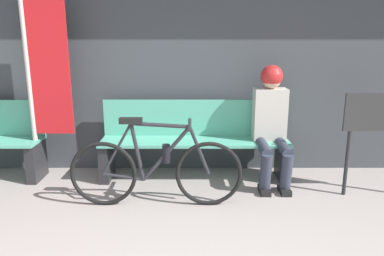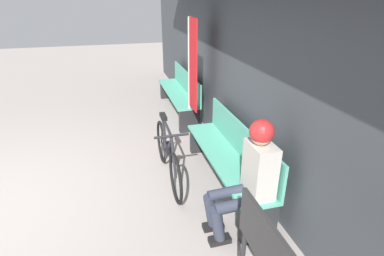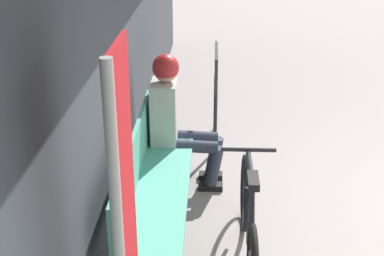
{
  "view_description": "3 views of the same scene",
  "coord_description": "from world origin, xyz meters",
  "views": [
    {
      "loc": [
        0.12,
        -1.19,
        1.53
      ],
      "look_at": [
        0.12,
        2.46,
        0.62
      ],
      "focal_mm": 35.0,
      "sensor_mm": 36.0,
      "label": 1
    },
    {
      "loc": [
        3.12,
        1.42,
        2.25
      ],
      "look_at": [
        -0.01,
        2.27,
        0.78
      ],
      "focal_mm": 28.0,
      "sensor_mm": 36.0,
      "label": 2
    },
    {
      "loc": [
        -3.37,
        2.26,
        2.46
      ],
      "look_at": [
        0.16,
        2.4,
        0.9
      ],
      "focal_mm": 50.0,
      "sensor_mm": 36.0,
      "label": 3
    }
  ],
  "objects": [
    {
      "name": "bicycle",
      "position": [
        -0.2,
        1.99,
        0.35
      ],
      "size": [
        1.56,
        0.4,
        0.82
      ],
      "color": "black",
      "rests_on": "ground_plane"
    },
    {
      "name": "signboard",
      "position": [
        1.9,
        2.23,
        0.74
      ],
      "size": [
        0.71,
        0.04,
        1.01
      ],
      "color": "#232326",
      "rests_on": "ground_plane"
    },
    {
      "name": "storefront_wall",
      "position": [
        0.0,
        3.02,
        1.66
      ],
      "size": [
        12.0,
        0.56,
        3.2
      ],
      "color": "#3D4247",
      "rests_on": "ground_plane"
    },
    {
      "name": "banner_pole",
      "position": [
        -1.39,
        2.64,
        1.14
      ],
      "size": [
        0.45,
        0.05,
        1.92
      ],
      "color": "#B7B2A8",
      "rests_on": "ground_plane"
    },
    {
      "name": "park_bench_near",
      "position": [
        0.15,
        2.7,
        0.41
      ],
      "size": [
        2.0,
        0.42,
        0.84
      ],
      "color": "#51A88E",
      "rests_on": "ground_plane"
    },
    {
      "name": "person_seated",
      "position": [
        0.94,
        2.58,
        0.7
      ],
      "size": [
        0.34,
        0.64,
        1.23
      ],
      "color": "#2D3342",
      "rests_on": "ground_plane"
    },
    {
      "name": "park_bench_far",
      "position": [
        -2.52,
        2.7,
        0.41
      ],
      "size": [
        2.02,
        0.42,
        0.84
      ],
      "color": "#51A88E",
      "rests_on": "ground_plane"
    }
  ]
}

